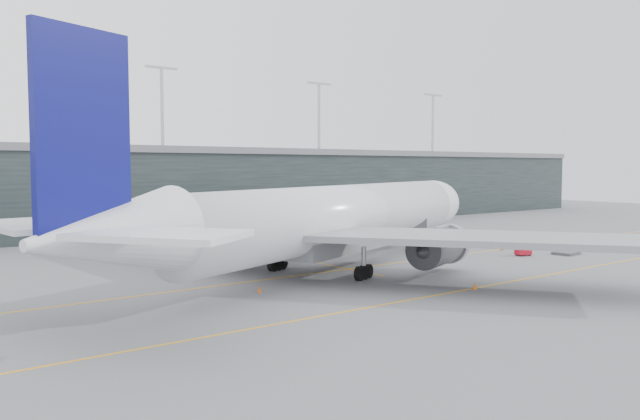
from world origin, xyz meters
TOP-DOWN VIEW (x-y plane):
  - ground at (0.00, 0.00)m, footprint 320.00×320.00m
  - taxiline_a at (0.00, -4.00)m, footprint 160.00×0.25m
  - taxiline_b at (0.00, -20.00)m, footprint 160.00×0.25m
  - taxiline_lead_main at (5.00, 20.00)m, footprint 0.25×60.00m
  - terminal at (-0.00, 58.00)m, footprint 240.00×36.00m
  - main_aircraft at (3.91, -3.46)m, footprint 71.61×66.15m
  - jet_bridge at (18.61, 23.30)m, footprint 8.36×42.54m
  - gse_cart at (30.18, -9.62)m, footprint 2.23×1.81m
  - baggage_dolly at (35.90, -12.29)m, footprint 3.53×2.94m
  - uld_a at (-6.20, 9.34)m, footprint 2.31×1.91m
  - uld_b at (-3.26, 12.30)m, footprint 2.39×2.18m
  - uld_c at (-1.13, 11.37)m, footprint 1.81×1.46m
  - cone_nose at (32.34, -4.70)m, footprint 0.42×0.42m
  - cone_wing_stbd at (7.20, -20.32)m, footprint 0.41×0.41m
  - cone_wing_port at (8.96, 10.24)m, footprint 0.41×0.41m
  - cone_tail at (-10.02, -9.26)m, footprint 0.40×0.40m

SIDE VIEW (x-z plane):
  - ground at x=0.00m, z-range 0.00..0.00m
  - taxiline_a at x=0.00m, z-range 0.00..0.02m
  - taxiline_b at x=0.00m, z-range 0.00..0.02m
  - taxiline_lead_main at x=5.00m, z-range 0.00..0.02m
  - baggage_dolly at x=35.90m, z-range 0.03..0.36m
  - cone_tail at x=-10.02m, z-range 0.00..0.64m
  - cone_wing_stbd at x=7.20m, z-range 0.00..0.66m
  - cone_wing_port at x=8.96m, z-range 0.00..0.66m
  - cone_nose at x=32.34m, z-range 0.00..0.67m
  - gse_cart at x=30.18m, z-range 0.07..1.39m
  - uld_c at x=-1.13m, z-range 0.04..1.65m
  - uld_b at x=-3.26m, z-range 0.05..1.82m
  - uld_a at x=-6.20m, z-range 0.05..2.02m
  - jet_bridge at x=18.61m, z-range 1.50..7.53m
  - main_aircraft at x=3.91m, z-range -4.58..16.29m
  - terminal at x=0.00m, z-range -6.88..22.12m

